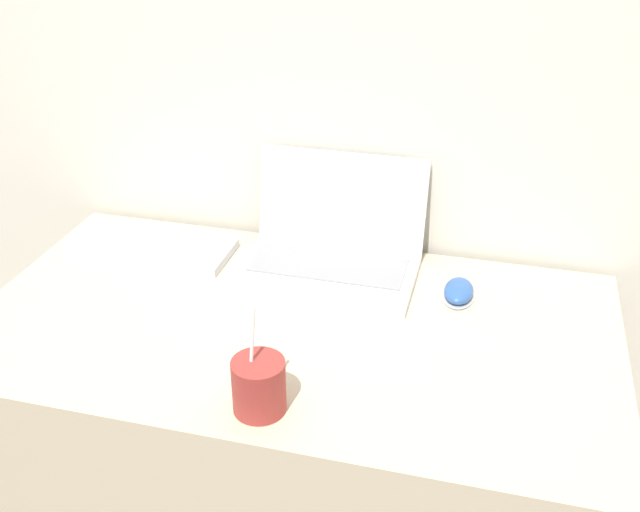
# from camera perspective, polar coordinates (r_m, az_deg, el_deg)

# --- Properties ---
(wall_back) EXTENTS (7.00, 0.04, 2.50)m
(wall_back) POSITION_cam_1_polar(r_m,az_deg,el_deg) (1.63, 1.60, 18.71)
(wall_back) COLOR silver
(wall_back) RESTS_ON ground_plane
(desk) EXTENTS (1.27, 0.70, 0.71)m
(desk) POSITION_cam_1_polar(r_m,az_deg,el_deg) (1.71, -1.90, -14.94)
(desk) COLOR beige
(desk) RESTS_ON ground_plane
(laptop) EXTENTS (0.38, 0.29, 0.23)m
(laptop) POSITION_cam_1_polar(r_m,az_deg,el_deg) (1.65, 0.90, 0.67)
(laptop) COLOR silver
(laptop) RESTS_ON desk
(drink_cup) EXTENTS (0.09, 0.09, 0.19)m
(drink_cup) POSITION_cam_1_polar(r_m,az_deg,el_deg) (1.25, -4.68, -9.75)
(drink_cup) COLOR #9E332D
(drink_cup) RESTS_ON desk
(computer_mouse) EXTENTS (0.07, 0.10, 0.03)m
(computer_mouse) POSITION_cam_1_polar(r_m,az_deg,el_deg) (1.58, 10.52, -2.69)
(computer_mouse) COLOR #B2B2B7
(computer_mouse) RESTS_ON desk
(external_keyboard) EXTENTS (0.37, 0.15, 0.02)m
(external_keyboard) POSITION_cam_1_polar(r_m,az_deg,el_deg) (1.77, -12.65, 0.59)
(external_keyboard) COLOR silver
(external_keyboard) RESTS_ON desk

